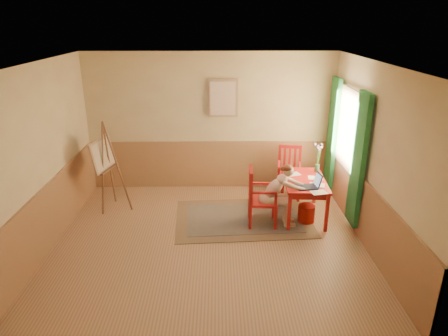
{
  "coord_description": "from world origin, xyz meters",
  "views": [
    {
      "loc": [
        0.16,
        -5.63,
        3.39
      ],
      "look_at": [
        0.25,
        0.55,
        1.05
      ],
      "focal_mm": 31.89,
      "sensor_mm": 36.0,
      "label": 1
    }
  ],
  "objects_px": {
    "table": "(304,184)",
    "laptop": "(310,185)",
    "figure": "(278,192)",
    "chair_back": "(289,172)",
    "chair_left": "(260,197)",
    "easel": "(105,158)"
  },
  "relations": [
    {
      "from": "chair_left",
      "to": "easel",
      "type": "distance_m",
      "value": 2.9
    },
    {
      "from": "chair_back",
      "to": "table",
      "type": "bearing_deg",
      "value": -82.45
    },
    {
      "from": "chair_back",
      "to": "figure",
      "type": "bearing_deg",
      "value": -107.95
    },
    {
      "from": "table",
      "to": "laptop",
      "type": "distance_m",
      "value": 0.38
    },
    {
      "from": "laptop",
      "to": "easel",
      "type": "relative_size",
      "value": 0.26
    },
    {
      "from": "chair_left",
      "to": "chair_back",
      "type": "bearing_deg",
      "value": 59.41
    },
    {
      "from": "table",
      "to": "chair_left",
      "type": "bearing_deg",
      "value": -159.6
    },
    {
      "from": "chair_left",
      "to": "easel",
      "type": "height_order",
      "value": "easel"
    },
    {
      "from": "chair_back",
      "to": "laptop",
      "type": "relative_size",
      "value": 2.33
    },
    {
      "from": "table",
      "to": "chair_back",
      "type": "xyz_separation_m",
      "value": [
        -0.12,
        0.88,
        -0.12
      ]
    },
    {
      "from": "laptop",
      "to": "easel",
      "type": "xyz_separation_m",
      "value": [
        -3.61,
        0.74,
        0.23
      ]
    },
    {
      "from": "chair_back",
      "to": "easel",
      "type": "bearing_deg",
      "value": -171.94
    },
    {
      "from": "figure",
      "to": "laptop",
      "type": "height_order",
      "value": "figure"
    },
    {
      "from": "chair_back",
      "to": "easel",
      "type": "height_order",
      "value": "easel"
    },
    {
      "from": "table",
      "to": "chair_back",
      "type": "height_order",
      "value": "chair_back"
    },
    {
      "from": "chair_left",
      "to": "figure",
      "type": "xyz_separation_m",
      "value": [
        0.31,
        -0.03,
        0.1
      ]
    },
    {
      "from": "figure",
      "to": "chair_left",
      "type": "bearing_deg",
      "value": 175.34
    },
    {
      "from": "table",
      "to": "chair_left",
      "type": "distance_m",
      "value": 0.88
    },
    {
      "from": "chair_left",
      "to": "laptop",
      "type": "bearing_deg",
      "value": -3.48
    },
    {
      "from": "chair_back",
      "to": "easel",
      "type": "relative_size",
      "value": 0.61
    },
    {
      "from": "figure",
      "to": "laptop",
      "type": "relative_size",
      "value": 2.56
    },
    {
      "from": "figure",
      "to": "laptop",
      "type": "xyz_separation_m",
      "value": [
        0.53,
        -0.03,
        0.15
      ]
    }
  ]
}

